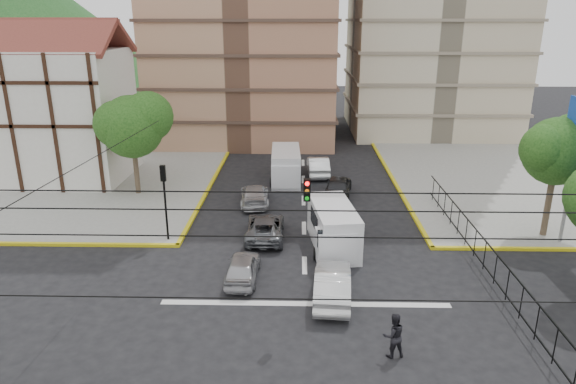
{
  "coord_description": "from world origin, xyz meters",
  "views": [
    {
      "loc": [
        -0.3,
        -19.0,
        12.15
      ],
      "look_at": [
        -0.86,
        5.04,
        4.0
      ],
      "focal_mm": 32.0,
      "sensor_mm": 36.0,
      "label": 1
    }
  ],
  "objects_px": {
    "van_right_lane": "(333,229)",
    "pedestrian_crosswalk": "(393,335)",
    "van_left_lane": "(286,167)",
    "car_silver_front_left": "(243,267)",
    "traffic_light_nw": "(164,190)",
    "car_white_front_right": "(332,283)"
  },
  "relations": [
    {
      "from": "traffic_light_nw",
      "to": "car_white_front_right",
      "type": "distance_m",
      "value": 11.14
    },
    {
      "from": "car_white_front_right",
      "to": "van_right_lane",
      "type": "bearing_deg",
      "value": -89.85
    },
    {
      "from": "van_right_lane",
      "to": "traffic_light_nw",
      "type": "bearing_deg",
      "value": 167.58
    },
    {
      "from": "van_right_lane",
      "to": "car_white_front_right",
      "type": "relative_size",
      "value": 1.22
    },
    {
      "from": "traffic_light_nw",
      "to": "car_silver_front_left",
      "type": "distance_m",
      "value": 6.92
    },
    {
      "from": "van_left_lane",
      "to": "van_right_lane",
      "type": "bearing_deg",
      "value": -78.5
    },
    {
      "from": "van_right_lane",
      "to": "pedestrian_crosswalk",
      "type": "xyz_separation_m",
      "value": [
        1.68,
        -9.5,
        -0.28
      ]
    },
    {
      "from": "van_right_lane",
      "to": "pedestrian_crosswalk",
      "type": "bearing_deg",
      "value": -87.78
    },
    {
      "from": "van_left_lane",
      "to": "car_white_front_right",
      "type": "bearing_deg",
      "value": -83.59
    },
    {
      "from": "traffic_light_nw",
      "to": "car_silver_front_left",
      "type": "bearing_deg",
      "value": -42.58
    },
    {
      "from": "traffic_light_nw",
      "to": "van_left_lane",
      "type": "distance_m",
      "value": 13.42
    },
    {
      "from": "van_left_lane",
      "to": "pedestrian_crosswalk",
      "type": "bearing_deg",
      "value": -79.99
    },
    {
      "from": "traffic_light_nw",
      "to": "van_left_lane",
      "type": "relative_size",
      "value": 0.79
    },
    {
      "from": "van_left_lane",
      "to": "car_white_front_right",
      "type": "height_order",
      "value": "van_left_lane"
    },
    {
      "from": "van_left_lane",
      "to": "car_white_front_right",
      "type": "distance_m",
      "value": 17.9
    },
    {
      "from": "car_silver_front_left",
      "to": "van_left_lane",
      "type": "bearing_deg",
      "value": -94.55
    },
    {
      "from": "pedestrian_crosswalk",
      "to": "van_right_lane",
      "type": "bearing_deg",
      "value": -92.29
    },
    {
      "from": "pedestrian_crosswalk",
      "to": "van_left_lane",
      "type": "bearing_deg",
      "value": -90.32
    },
    {
      "from": "traffic_light_nw",
      "to": "car_silver_front_left",
      "type": "xyz_separation_m",
      "value": [
        4.76,
        -4.38,
        -2.47
      ]
    },
    {
      "from": "van_left_lane",
      "to": "pedestrian_crosswalk",
      "type": "distance_m",
      "value": 22.37
    },
    {
      "from": "van_right_lane",
      "to": "car_silver_front_left",
      "type": "distance_m",
      "value": 5.9
    },
    {
      "from": "car_silver_front_left",
      "to": "pedestrian_crosswalk",
      "type": "xyz_separation_m",
      "value": [
        6.3,
        -5.88,
        0.25
      ]
    }
  ]
}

